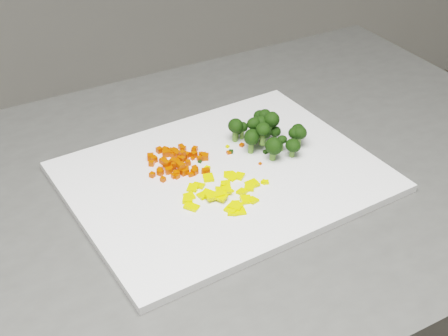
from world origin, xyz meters
name	(u,v)px	position (x,y,z in m)	size (l,w,h in m)	color
cutting_board	(224,177)	(-0.04, 0.54, 0.91)	(0.44, 0.34, 0.01)	white
carrot_pile	(177,158)	(-0.10, 0.59, 0.93)	(0.10, 0.10, 0.03)	red
pepper_pile	(222,194)	(-0.07, 0.49, 0.92)	(0.11, 0.11, 0.02)	#FFEB0D
broccoli_pile	(268,128)	(0.06, 0.58, 0.94)	(0.12, 0.12, 0.06)	black
carrot_cube_0	(160,172)	(-0.13, 0.58, 0.92)	(0.01, 0.01, 0.01)	red
carrot_cube_1	(180,154)	(-0.08, 0.61, 0.91)	(0.01, 0.01, 0.01)	red
carrot_cube_2	(186,155)	(-0.07, 0.60, 0.92)	(0.01, 0.01, 0.01)	red
carrot_cube_3	(176,155)	(-0.09, 0.61, 0.92)	(0.01, 0.01, 0.01)	red
carrot_cube_4	(204,155)	(-0.05, 0.59, 0.92)	(0.01, 0.01, 0.01)	red
carrot_cube_5	(151,163)	(-0.13, 0.61, 0.92)	(0.01, 0.01, 0.01)	red
carrot_cube_6	(178,154)	(-0.08, 0.61, 0.91)	(0.01, 0.01, 0.01)	red
carrot_cube_7	(154,159)	(-0.12, 0.61, 0.92)	(0.01, 0.01, 0.01)	red
carrot_cube_8	(193,150)	(-0.06, 0.61, 0.92)	(0.01, 0.01, 0.01)	red
carrot_cube_9	(184,172)	(-0.10, 0.56, 0.92)	(0.01, 0.01, 0.01)	red
carrot_cube_10	(178,161)	(-0.09, 0.59, 0.92)	(0.01, 0.01, 0.01)	red
carrot_cube_11	(170,169)	(-0.11, 0.58, 0.92)	(0.01, 0.01, 0.01)	red
carrot_cube_12	(163,162)	(-0.12, 0.59, 0.92)	(0.01, 0.01, 0.01)	red
carrot_cube_13	(183,149)	(-0.07, 0.62, 0.92)	(0.01, 0.01, 0.01)	red
carrot_cube_14	(177,174)	(-0.11, 0.56, 0.92)	(0.01, 0.01, 0.01)	red
carrot_cube_15	(173,162)	(-0.10, 0.59, 0.92)	(0.01, 0.01, 0.01)	red
carrot_cube_16	(181,158)	(-0.09, 0.60, 0.92)	(0.01, 0.01, 0.01)	red
carrot_cube_17	(182,153)	(-0.08, 0.60, 0.92)	(0.01, 0.01, 0.01)	red
carrot_cube_18	(160,170)	(-0.13, 0.58, 0.92)	(0.01, 0.01, 0.01)	red
carrot_cube_19	(174,152)	(-0.09, 0.62, 0.92)	(0.01, 0.01, 0.01)	red
carrot_cube_20	(181,147)	(-0.07, 0.63, 0.92)	(0.01, 0.01, 0.01)	red
carrot_cube_21	(204,171)	(-0.07, 0.55, 0.92)	(0.01, 0.01, 0.01)	red
carrot_cube_22	(177,154)	(-0.09, 0.61, 0.92)	(0.01, 0.01, 0.01)	red
carrot_cube_23	(207,170)	(-0.06, 0.55, 0.92)	(0.01, 0.01, 0.01)	red
carrot_cube_24	(177,176)	(-0.11, 0.56, 0.92)	(0.01, 0.01, 0.01)	red
carrot_cube_25	(152,175)	(-0.14, 0.58, 0.92)	(0.01, 0.01, 0.01)	red
carrot_cube_26	(176,175)	(-0.11, 0.56, 0.92)	(0.01, 0.01, 0.01)	red
carrot_cube_27	(173,155)	(-0.09, 0.61, 0.92)	(0.01, 0.01, 0.01)	red
carrot_cube_28	(201,154)	(-0.05, 0.60, 0.91)	(0.01, 0.01, 0.01)	red
carrot_cube_29	(183,166)	(-0.09, 0.57, 0.92)	(0.01, 0.01, 0.01)	red
carrot_cube_30	(163,161)	(-0.11, 0.60, 0.92)	(0.01, 0.01, 0.01)	red
carrot_cube_31	(199,158)	(-0.06, 0.59, 0.92)	(0.01, 0.01, 0.01)	red
carrot_cube_32	(171,150)	(-0.09, 0.63, 0.91)	(0.01, 0.01, 0.01)	red
carrot_cube_33	(194,154)	(-0.06, 0.60, 0.92)	(0.01, 0.01, 0.01)	red
carrot_cube_34	(181,154)	(-0.08, 0.61, 0.91)	(0.01, 0.01, 0.01)	red
carrot_cube_35	(186,169)	(-0.09, 0.57, 0.92)	(0.01, 0.01, 0.01)	red
carrot_cube_36	(184,155)	(-0.08, 0.61, 0.92)	(0.01, 0.01, 0.01)	red
carrot_cube_37	(174,176)	(-0.11, 0.56, 0.92)	(0.01, 0.01, 0.01)	red
carrot_cube_38	(165,150)	(-0.10, 0.63, 0.92)	(0.01, 0.01, 0.01)	red
carrot_cube_39	(159,150)	(-0.11, 0.63, 0.92)	(0.01, 0.01, 0.01)	red
carrot_cube_40	(185,171)	(-0.09, 0.56, 0.92)	(0.01, 0.01, 0.01)	red
carrot_cube_41	(205,157)	(-0.05, 0.58, 0.92)	(0.01, 0.01, 0.01)	red
carrot_cube_42	(151,157)	(-0.13, 0.62, 0.92)	(0.01, 0.01, 0.01)	red
carrot_cube_43	(173,166)	(-0.10, 0.59, 0.92)	(0.01, 0.01, 0.01)	red
carrot_cube_44	(165,153)	(-0.10, 0.62, 0.92)	(0.01, 0.01, 0.01)	red
carrot_cube_45	(195,149)	(-0.05, 0.61, 0.92)	(0.01, 0.01, 0.01)	red
carrot_cube_46	(188,163)	(-0.08, 0.58, 0.92)	(0.01, 0.01, 0.01)	red
carrot_cube_47	(178,163)	(-0.09, 0.59, 0.92)	(0.01, 0.01, 0.01)	red
carrot_cube_48	(181,166)	(-0.10, 0.57, 0.93)	(0.01, 0.01, 0.01)	red
carrot_cube_49	(195,171)	(-0.08, 0.56, 0.92)	(0.01, 0.01, 0.01)	red
carrot_cube_50	(167,164)	(-0.11, 0.59, 0.92)	(0.01, 0.01, 0.01)	red
carrot_cube_51	(176,175)	(-0.11, 0.56, 0.92)	(0.01, 0.01, 0.01)	red
carrot_cube_52	(174,165)	(-0.10, 0.58, 0.92)	(0.01, 0.01, 0.01)	red
carrot_cube_53	(177,153)	(-0.08, 0.62, 0.91)	(0.01, 0.01, 0.01)	red
carrot_cube_54	(195,168)	(-0.08, 0.57, 0.92)	(0.01, 0.01, 0.01)	red
carrot_cube_55	(170,153)	(-0.09, 0.62, 0.92)	(0.01, 0.01, 0.01)	red
carrot_cube_56	(178,163)	(-0.10, 0.58, 0.92)	(0.01, 0.01, 0.01)	red
carrot_cube_57	(163,179)	(-0.13, 0.56, 0.92)	(0.01, 0.01, 0.01)	red
carrot_cube_58	(168,171)	(-0.11, 0.58, 0.92)	(0.01, 0.01, 0.01)	red
carrot_cube_59	(182,159)	(-0.09, 0.59, 0.92)	(0.01, 0.01, 0.01)	red
pepper_chunk_0	(223,195)	(-0.07, 0.49, 0.92)	(0.01, 0.01, 0.00)	#FFEB0D
pepper_chunk_1	(193,188)	(-0.10, 0.52, 0.91)	(0.02, 0.01, 0.00)	#FFEB0D
pepper_chunk_2	(203,195)	(-0.09, 0.50, 0.91)	(0.01, 0.01, 0.00)	#FFEB0D
pepper_chunk_3	(232,211)	(-0.07, 0.45, 0.91)	(0.02, 0.01, 0.00)	#FFEB0D
pepper_chunk_4	(192,207)	(-0.12, 0.49, 0.91)	(0.02, 0.01, 0.00)	#FFEB0D
pepper_chunk_5	(236,205)	(-0.06, 0.46, 0.91)	(0.01, 0.01, 0.00)	#FFEB0D
pepper_chunk_6	(252,184)	(-0.02, 0.49, 0.91)	(0.02, 0.02, 0.00)	#FFEB0D
pepper_chunk_7	(227,190)	(-0.06, 0.49, 0.92)	(0.01, 0.01, 0.00)	#FFEB0D
pepper_chunk_8	(232,209)	(-0.07, 0.46, 0.91)	(0.02, 0.02, 0.00)	#FFEB0D
pepper_chunk_9	(188,199)	(-0.12, 0.50, 0.91)	(0.01, 0.02, 0.00)	#FFEB0D
pepper_chunk_10	(221,191)	(-0.07, 0.50, 0.91)	(0.02, 0.02, 0.00)	#FFEB0D
pepper_chunk_11	(226,184)	(-0.05, 0.51, 0.91)	(0.01, 0.02, 0.00)	#FFEB0D
pepper_chunk_12	(233,177)	(-0.04, 0.52, 0.91)	(0.02, 0.01, 0.00)	#FFEB0D
pepper_chunk_13	(212,196)	(-0.09, 0.49, 0.92)	(0.02, 0.01, 0.00)	#FFEB0D
pepper_chunk_14	(242,192)	(-0.04, 0.49, 0.91)	(0.01, 0.01, 0.00)	#FFEB0D
pepper_chunk_15	(253,200)	(-0.04, 0.46, 0.91)	(0.01, 0.01, 0.00)	#FFEB0D
pepper_chunk_16	(228,174)	(-0.04, 0.53, 0.91)	(0.01, 0.01, 0.00)	#FFEB0D
pepper_chunk_17	(236,207)	(-0.06, 0.46, 0.91)	(0.02, 0.01, 0.00)	#FFEB0D
pepper_chunk_18	(209,193)	(-0.08, 0.50, 0.91)	(0.02, 0.01, 0.00)	#FFEB0D
pepper_chunk_19	(198,185)	(-0.09, 0.53, 0.91)	(0.02, 0.01, 0.00)	#FFEB0D
pepper_chunk_20	(226,191)	(-0.06, 0.50, 0.91)	(0.02, 0.02, 0.00)	#FFEB0D
pepper_chunk_21	(224,189)	(-0.06, 0.50, 0.92)	(0.01, 0.01, 0.00)	#FFEB0D
pepper_chunk_22	(189,196)	(-0.11, 0.51, 0.91)	(0.01, 0.01, 0.00)	#FFEB0D
pepper_chunk_23	(249,187)	(-0.03, 0.49, 0.91)	(0.01, 0.02, 0.00)	#FFEB0D
pepper_chunk_24	(246,200)	(-0.04, 0.47, 0.91)	(0.02, 0.02, 0.00)	#FFEB0D
pepper_chunk_25	(221,197)	(-0.08, 0.48, 0.92)	(0.01, 0.02, 0.00)	#FFEB0D
pepper_chunk_26	(239,176)	(-0.03, 0.52, 0.91)	(0.01, 0.02, 0.00)	#FFEB0D
pepper_chunk_27	(218,195)	(-0.08, 0.49, 0.92)	(0.02, 0.01, 0.00)	#FFEB0D
pepper_chunk_28	(208,178)	(-0.07, 0.54, 0.91)	(0.02, 0.02, 0.00)	#FFEB0D
pepper_chunk_29	(235,206)	(-0.06, 0.46, 0.91)	(0.02, 0.02, 0.00)	#FFEB0D
pepper_chunk_30	(239,211)	(-0.06, 0.45, 0.91)	(0.02, 0.02, 0.00)	#FFEB0D
broccoli_floret_0	(297,134)	(0.10, 0.56, 0.93)	(0.03, 0.03, 0.03)	black
broccoli_floret_1	(259,131)	(0.05, 0.60, 0.92)	(0.02, 0.02, 0.02)	black
broccoli_floret_2	(237,132)	(0.02, 0.62, 0.92)	(0.03, 0.03, 0.02)	black
broccoli_floret_3	(251,143)	(0.02, 0.57, 0.93)	(0.03, 0.03, 0.04)	black
broccoli_floret_4	(260,126)	(0.05, 0.59, 0.94)	(0.03, 0.03, 0.03)	black
broccoli_floret_5	(255,126)	(0.05, 0.61, 0.93)	(0.03, 0.03, 0.03)	black
broccoli_floret_6	(275,135)	(0.07, 0.58, 0.92)	(0.02, 0.02, 0.02)	black
broccoli_floret_7	(259,118)	(0.07, 0.64, 0.92)	(0.03, 0.03, 0.03)	black
broccoli_floret_8	(282,143)	(0.07, 0.55, 0.92)	(0.02, 0.02, 0.03)	black
broccoli_floret_9	(273,150)	(0.04, 0.54, 0.93)	(0.04, 0.04, 0.03)	black
broccoli_floret_10	(253,128)	(0.04, 0.59, 0.94)	(0.03, 0.03, 0.03)	black
broccoli_floret_11	(242,131)	(0.03, 0.61, 0.93)	(0.02, 0.02, 0.03)	black
broccoli_floret_12	(294,137)	(0.09, 0.56, 0.93)	(0.03, 0.03, 0.03)	black
broccoli_floret_13	(292,148)	(0.07, 0.53, 0.93)	(0.03, 0.03, 0.03)	black
broccoli_floret_14	(251,139)	(0.03, 0.58, 0.93)	(0.03, 0.03, 0.03)	black
broccoli_floret_15	(271,123)	(0.06, 0.59, 0.94)	(0.04, 0.04, 0.03)	black
broccoli_floret_16	(299,138)	(0.09, 0.55, 0.93)	(0.03, 0.03, 0.04)	black
broccoli_floret_17	(263,134)	(0.04, 0.57, 0.94)	(0.03, 0.03, 0.04)	black
broccoli_floret_18	(264,118)	(0.08, 0.63, 0.93)	(0.03, 0.03, 0.03)	black
broccoli_floret_19	(264,136)	(0.05, 0.58, 0.93)	(0.03, 0.03, 0.03)	black
broccoli_floret_20	(235,131)	(0.01, 0.61, 0.93)	(0.03, 0.03, 0.04)	black
stray_bit_0	(191,174)	(-0.09, 0.56, 0.91)	(0.01, 0.01, 0.01)	red
stray_bit_1	(266,152)	(0.04, 0.56, 0.91)	(0.01, 0.01, 0.00)	black
stray_bit_2	(228,146)	(-0.01, 0.60, 0.91)	(0.00, 0.00, 0.00)	#FFEB0D
stray_bit_3	(229,152)	(-0.01, 0.58, 0.91)	(0.01, 0.01, 0.00)	red
stray_bit_4	(207,155)	(-0.04, 0.59, 0.91)	(0.01, 0.01, 0.00)	red
stray_bit_5	(264,182)	(0.00, 0.49, 0.91)	(0.01, 0.01, 0.00)	#FFEB0D
stray_bit_6	(223,185)	(-0.06, 0.51, 0.91)	(0.01, 0.01, 0.00)	#FFEB0D
stray_bit_7	(200,161)	(-0.06, 0.58, 0.91)	(0.00, 0.00, 0.00)	black
stray_bit_8	(168,168)	(-0.11, 0.58, 0.91)	(0.01, 0.01, 0.00)	red
stray_bit_9	(242,145)	(0.02, 0.59, 0.91)	(0.01, 0.01, 0.00)	red
stray_bit_10	(260,164)	(0.02, 0.54, 0.91)	(0.00, 0.00, 0.00)	red
stray_bit_11	(207,168)	(-0.06, 0.56, 0.91)	(0.01, 0.01, 0.01)	#FFEB0D
stray_bit_12	(231,152)	(-0.01, 0.58, 0.91)	(0.01, 0.01, 0.00)	black
stray_bit_13	(194,171)	(-0.08, 0.56, 0.91)	(0.01, 0.01, 0.00)	black
stray_bit_14	(193,158)	(-0.07, 0.59, 0.91)	(0.01, 0.01, 0.00)	red
stray_bit_15	(266,182)	(0.00, 0.49, 0.91)	(0.01, 0.01, 0.00)	#FFEB0D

